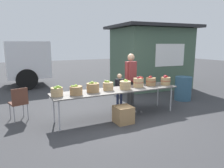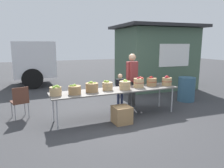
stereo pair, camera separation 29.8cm
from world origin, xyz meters
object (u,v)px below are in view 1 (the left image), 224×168
Objects in this scene: apple_basket_green_3 at (108,86)px; apple_basket_red_1 at (151,81)px; trash_barrel at (183,88)px; vendor_adult at (131,76)px; apple_basket_green_0 at (57,91)px; apple_basket_red_0 at (139,82)px; apple_basket_green_2 at (93,87)px; apple_basket_green_1 at (76,90)px; child_customer at (119,88)px; market_table at (117,91)px; folding_chair at (19,101)px; apple_basket_red_2 at (166,81)px; apple_basket_green_4 at (125,85)px; produce_crate at (123,115)px.

apple_basket_green_3 is 1.39m from apple_basket_red_1.
vendor_adult is at bearing 174.61° from trash_barrel.
apple_basket_red_0 is at bearing 0.89° from apple_basket_green_0.
apple_basket_green_2 is (0.91, 0.03, 0.00)m from apple_basket_green_0.
child_customer is at bearing 22.35° from apple_basket_green_1.
folding_chair reaches higher than market_table.
apple_basket_red_2 reaches higher than apple_basket_green_2.
vendor_adult reaches higher than apple_basket_green_1.
apple_basket_red_2 is (2.76, 0.00, 0.02)m from apple_basket_green_1.
apple_basket_green_4 is 0.29× the size of child_customer.
apple_basket_green_4 is 0.74× the size of produce_crate.
apple_basket_green_2 is at bearing 178.12° from market_table.
trash_barrel is at bearing 159.25° from vendor_adult.
produce_crate is at bearing -161.80° from trash_barrel.
produce_crate is (-0.30, -0.43, -0.66)m from apple_basket_green_4.
apple_basket_red_2 reaches higher than folding_chair.
market_table is 11.00× the size of apple_basket_green_4.
apple_basket_green_4 is 0.38× the size of trash_barrel.
apple_basket_red_1 is at bearing 3.88° from apple_basket_red_0.
apple_basket_red_0 is (1.86, 0.09, 0.03)m from apple_basket_green_1.
apple_basket_green_1 is 1.86m from apple_basket_red_0.
apple_basket_green_4 is at bearing -0.05° from apple_basket_green_1.
child_customer reaches higher than folding_chair.
apple_basket_green_2 is at bearing -178.74° from apple_basket_red_1.
vendor_adult reaches higher than apple_basket_green_0.
apple_basket_green_1 is 0.19× the size of vendor_adult.
vendor_adult is 3.27m from folding_chair.
apple_basket_red_2 is at bearing -0.96° from apple_basket_green_0.
market_table is at bearing 163.96° from apple_basket_green_4.
vendor_adult is (-0.32, 0.61, 0.10)m from apple_basket_red_1.
child_customer reaches higher than trash_barrel.
apple_basket_red_0 is 1.01× the size of apple_basket_red_1.
apple_basket_green_3 reaches higher than apple_basket_green_1.
apple_basket_green_4 is 1.05× the size of apple_basket_red_1.
folding_chair is at bearing 142.87° from apple_basket_green_1.
apple_basket_green_3 reaches higher than trash_barrel.
apple_basket_red_0 is at bearing 150.10° from folding_chair.
vendor_adult is (0.84, 0.67, 0.26)m from market_table.
apple_basket_green_0 is at bearing 178.12° from apple_basket_green_4.
trash_barrel is at bearing 6.17° from apple_basket_green_0.
market_table is at bearing 70.09° from child_customer.
apple_basket_green_2 reaches higher than trash_barrel.
apple_basket_red_0 is 0.28× the size of child_customer.
apple_basket_red_1 reaches higher than apple_basket_green_0.
apple_basket_red_2 is (1.84, -0.12, 0.01)m from apple_basket_green_3.
vendor_adult reaches higher than trash_barrel.
apple_basket_green_1 is 0.96× the size of apple_basket_green_2.
apple_basket_green_3 is 0.91× the size of apple_basket_green_4.
apple_basket_green_4 is 0.50m from apple_basket_red_0.
child_customer is 1.26× the size of folding_chair.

